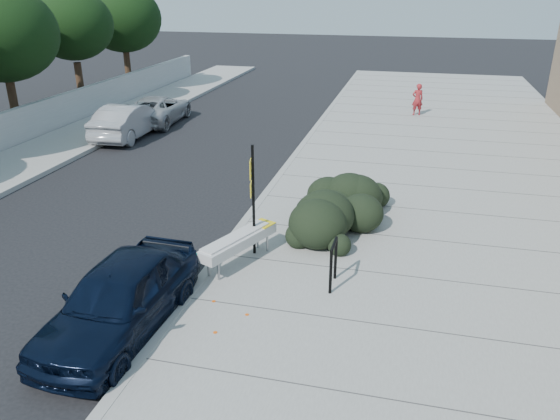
# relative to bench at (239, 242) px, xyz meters

# --- Properties ---
(ground) EXTENTS (120.00, 120.00, 0.00)m
(ground) POSITION_rel_bench_xyz_m (-0.60, 0.29, -0.69)
(ground) COLOR black
(ground) RESTS_ON ground
(sidewalk_near) EXTENTS (11.20, 50.00, 0.15)m
(sidewalk_near) POSITION_rel_bench_xyz_m (5.00, 5.29, -0.62)
(sidewalk_near) COLOR gray
(sidewalk_near) RESTS_ON ground
(sidewalk_far) EXTENTS (3.00, 50.00, 0.15)m
(sidewalk_far) POSITION_rel_bench_xyz_m (-10.10, 5.29, -0.62)
(sidewalk_far) COLOR gray
(sidewalk_far) RESTS_ON ground
(curb_near) EXTENTS (0.22, 50.00, 0.17)m
(curb_near) POSITION_rel_bench_xyz_m (-0.60, 5.29, -0.61)
(curb_near) COLOR #9E9E99
(curb_near) RESTS_ON ground
(curb_far) EXTENTS (0.22, 50.00, 0.17)m
(curb_far) POSITION_rel_bench_xyz_m (-8.60, 5.29, -0.61)
(curb_far) COLOR #9E9E99
(curb_far) RESTS_ON ground
(tree_far_d) EXTENTS (4.60, 4.60, 6.16)m
(tree_far_d) POSITION_rel_bench_xyz_m (-13.10, 9.29, 3.50)
(tree_far_d) COLOR #332114
(tree_far_d) RESTS_ON ground
(tree_far_e) EXTENTS (4.00, 4.00, 5.90)m
(tree_far_e) POSITION_rel_bench_xyz_m (-13.10, 14.29, 3.49)
(tree_far_e) COLOR #332114
(tree_far_e) RESTS_ON ground
(tree_far_f) EXTENTS (4.40, 4.40, 6.07)m
(tree_far_f) POSITION_rel_bench_xyz_m (-13.10, 19.29, 3.50)
(tree_far_f) COLOR #332114
(tree_far_f) RESTS_ON ground
(bench) EXTENTS (1.31, 2.25, 0.68)m
(bench) POSITION_rel_bench_xyz_m (0.00, 0.00, 0.00)
(bench) COLOR gray
(bench) RESTS_ON sidewalk_near
(bike_rack) EXTENTS (0.07, 0.70, 1.01)m
(bike_rack) POSITION_rel_bench_xyz_m (2.25, -0.49, 0.07)
(bike_rack) COLOR black
(bike_rack) RESTS_ON sidewalk_near
(sign_post) EXTENTS (0.13, 0.31, 2.67)m
(sign_post) POSITION_rel_bench_xyz_m (0.19, 0.56, 0.97)
(sign_post) COLOR black
(sign_post) RESTS_ON sidewalk_near
(hedge) EXTENTS (2.14, 3.88, 1.41)m
(hedge) POSITION_rel_bench_xyz_m (1.98, 2.79, 0.16)
(hedge) COLOR black
(hedge) RESTS_ON sidewalk_near
(sedan_navy) EXTENTS (1.85, 4.24, 1.42)m
(sedan_navy) POSITION_rel_bench_xyz_m (-1.40, -2.86, 0.02)
(sedan_navy) COLOR black
(sedan_navy) RESTS_ON ground
(wagon_silver) EXTENTS (1.66, 4.42, 1.44)m
(wagon_silver) POSITION_rel_bench_xyz_m (-8.10, 9.93, 0.03)
(wagon_silver) COLOR #A3A4A8
(wagon_silver) RESTS_ON ground
(suv_silver) EXTENTS (2.38, 4.66, 1.26)m
(suv_silver) POSITION_rel_bench_xyz_m (-8.07, 12.66, -0.06)
(suv_silver) COLOR #AAACB0
(suv_silver) RESTS_ON ground
(pedestrian) EXTENTS (0.64, 0.52, 1.51)m
(pedestrian) POSITION_rel_bench_xyz_m (3.72, 16.55, 0.21)
(pedestrian) COLOR maroon
(pedestrian) RESTS_ON sidewalk_near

